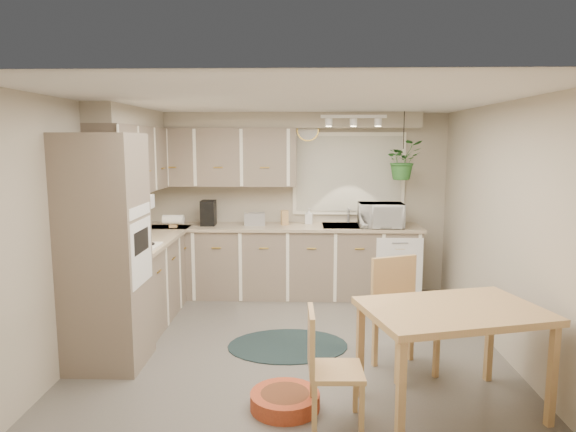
# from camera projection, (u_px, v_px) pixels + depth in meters

# --- Properties ---
(floor) EXTENTS (4.20, 4.20, 0.00)m
(floor) POSITION_uv_depth(u_px,v_px,m) (293.00, 349.00, 5.05)
(floor) COLOR #605A55
(floor) RESTS_ON ground
(ceiling) EXTENTS (4.20, 4.20, 0.00)m
(ceiling) POSITION_uv_depth(u_px,v_px,m) (294.00, 101.00, 4.71)
(ceiling) COLOR silver
(ceiling) RESTS_ON wall_back
(wall_back) EXTENTS (4.00, 0.04, 2.40)m
(wall_back) POSITION_uv_depth(u_px,v_px,m) (296.00, 203.00, 6.96)
(wall_back) COLOR #B1A692
(wall_back) RESTS_ON floor
(wall_front) EXTENTS (4.00, 0.04, 2.40)m
(wall_front) POSITION_uv_depth(u_px,v_px,m) (286.00, 294.00, 2.80)
(wall_front) COLOR #B1A692
(wall_front) RESTS_ON floor
(wall_left) EXTENTS (0.04, 4.20, 2.40)m
(wall_left) POSITION_uv_depth(u_px,v_px,m) (86.00, 228.00, 4.94)
(wall_left) COLOR #B1A692
(wall_left) RESTS_ON floor
(wall_right) EXTENTS (0.04, 4.20, 2.40)m
(wall_right) POSITION_uv_depth(u_px,v_px,m) (506.00, 230.00, 4.82)
(wall_right) COLOR #B1A692
(wall_right) RESTS_ON floor
(base_cab_left) EXTENTS (0.60, 1.85, 0.90)m
(base_cab_left) POSITION_uv_depth(u_px,v_px,m) (147.00, 280.00, 5.90)
(base_cab_left) COLOR gray
(base_cab_left) RESTS_ON floor
(base_cab_back) EXTENTS (3.60, 0.60, 0.90)m
(base_cab_back) POSITION_uv_depth(u_px,v_px,m) (281.00, 262.00, 6.78)
(base_cab_back) COLOR gray
(base_cab_back) RESTS_ON floor
(counter_left) EXTENTS (0.64, 1.89, 0.04)m
(counter_left) POSITION_uv_depth(u_px,v_px,m) (147.00, 240.00, 5.84)
(counter_left) COLOR tan
(counter_left) RESTS_ON base_cab_left
(counter_back) EXTENTS (3.64, 0.64, 0.04)m
(counter_back) POSITION_uv_depth(u_px,v_px,m) (281.00, 227.00, 6.70)
(counter_back) COLOR tan
(counter_back) RESTS_ON base_cab_back
(oven_stack) EXTENTS (0.65, 0.65, 2.10)m
(oven_stack) POSITION_uv_depth(u_px,v_px,m) (105.00, 252.00, 4.58)
(oven_stack) COLOR gray
(oven_stack) RESTS_ON floor
(wall_oven_face) EXTENTS (0.02, 0.56, 0.58)m
(wall_oven_face) POSITION_uv_depth(u_px,v_px,m) (141.00, 252.00, 4.57)
(wall_oven_face) COLOR white
(wall_oven_face) RESTS_ON oven_stack
(upper_cab_left) EXTENTS (0.35, 2.00, 0.75)m
(upper_cab_left) POSITION_uv_depth(u_px,v_px,m) (135.00, 160.00, 5.83)
(upper_cab_left) COLOR gray
(upper_cab_left) RESTS_ON wall_left
(upper_cab_back) EXTENTS (2.00, 0.35, 0.75)m
(upper_cab_back) POSITION_uv_depth(u_px,v_px,m) (220.00, 157.00, 6.72)
(upper_cab_back) COLOR gray
(upper_cab_back) RESTS_ON wall_back
(soffit_left) EXTENTS (0.30, 2.00, 0.20)m
(soffit_left) POSITION_uv_depth(u_px,v_px,m) (131.00, 117.00, 5.77)
(soffit_left) COLOR #B1A692
(soffit_left) RESTS_ON wall_left
(soffit_back) EXTENTS (3.60, 0.30, 0.20)m
(soffit_back) POSITION_uv_depth(u_px,v_px,m) (281.00, 120.00, 6.66)
(soffit_back) COLOR #B1A692
(soffit_back) RESTS_ON wall_back
(cooktop) EXTENTS (0.52, 0.58, 0.02)m
(cooktop) POSITION_uv_depth(u_px,v_px,m) (131.00, 248.00, 5.26)
(cooktop) COLOR white
(cooktop) RESTS_ON counter_left
(range_hood) EXTENTS (0.40, 0.60, 0.14)m
(range_hood) POSITION_uv_depth(u_px,v_px,m) (127.00, 204.00, 5.20)
(range_hood) COLOR white
(range_hood) RESTS_ON upper_cab_left
(window_blinds) EXTENTS (1.40, 0.02, 1.00)m
(window_blinds) POSITION_uv_depth(u_px,v_px,m) (349.00, 174.00, 6.85)
(window_blinds) COLOR beige
(window_blinds) RESTS_ON wall_back
(window_frame) EXTENTS (1.50, 0.02, 1.10)m
(window_frame) POSITION_uv_depth(u_px,v_px,m) (349.00, 174.00, 6.86)
(window_frame) COLOR white
(window_frame) RESTS_ON wall_back
(sink) EXTENTS (0.70, 0.48, 0.10)m
(sink) POSITION_uv_depth(u_px,v_px,m) (350.00, 229.00, 6.68)
(sink) COLOR #A6A8AE
(sink) RESTS_ON counter_back
(dishwasher_front) EXTENTS (0.58, 0.02, 0.83)m
(dishwasher_front) POSITION_uv_depth(u_px,v_px,m) (399.00, 271.00, 6.43)
(dishwasher_front) COLOR white
(dishwasher_front) RESTS_ON base_cab_back
(track_light_bar) EXTENTS (0.80, 0.04, 0.04)m
(track_light_bar) POSITION_uv_depth(u_px,v_px,m) (353.00, 116.00, 6.23)
(track_light_bar) COLOR white
(track_light_bar) RESTS_ON ceiling
(wall_clock) EXTENTS (0.30, 0.03, 0.30)m
(wall_clock) POSITION_uv_depth(u_px,v_px,m) (308.00, 130.00, 6.78)
(wall_clock) COLOR #E2B94F
(wall_clock) RESTS_ON wall_back
(dining_table) EXTENTS (1.46, 1.16, 0.81)m
(dining_table) POSITION_uv_depth(u_px,v_px,m) (451.00, 359.00, 3.86)
(dining_table) COLOR tan
(dining_table) RESTS_ON floor
(chair_left) EXTENTS (0.41, 0.41, 0.85)m
(chair_left) POSITION_uv_depth(u_px,v_px,m) (336.00, 368.00, 3.66)
(chair_left) COLOR tan
(chair_left) RESTS_ON floor
(chair_back) EXTENTS (0.61, 0.61, 1.00)m
(chair_back) POSITION_uv_depth(u_px,v_px,m) (406.00, 317.00, 4.50)
(chair_back) COLOR tan
(chair_back) RESTS_ON floor
(braided_rug) EXTENTS (1.27, 1.00, 0.01)m
(braided_rug) POSITION_uv_depth(u_px,v_px,m) (288.00, 346.00, 5.13)
(braided_rug) COLOR black
(braided_rug) RESTS_ON floor
(pet_bed) EXTENTS (0.58, 0.58, 0.12)m
(pet_bed) POSITION_uv_depth(u_px,v_px,m) (285.00, 401.00, 3.92)
(pet_bed) COLOR #B64624
(pet_bed) RESTS_ON floor
(microwave) EXTENTS (0.56, 0.31, 0.38)m
(microwave) POSITION_uv_depth(u_px,v_px,m) (381.00, 213.00, 6.54)
(microwave) COLOR white
(microwave) RESTS_ON counter_back
(soap_bottle) EXTENTS (0.12, 0.22, 0.10)m
(soap_bottle) POSITION_uv_depth(u_px,v_px,m) (309.00, 220.00, 6.84)
(soap_bottle) COLOR white
(soap_bottle) RESTS_ON counter_back
(hanging_plant) EXTENTS (0.55, 0.59, 0.39)m
(hanging_plant) POSITION_uv_depth(u_px,v_px,m) (403.00, 164.00, 6.45)
(hanging_plant) COLOR #2F6E2C
(hanging_plant) RESTS_ON ceiling
(coffee_maker) EXTENTS (0.19, 0.23, 0.33)m
(coffee_maker) POSITION_uv_depth(u_px,v_px,m) (208.00, 213.00, 6.71)
(coffee_maker) COLOR black
(coffee_maker) RESTS_ON counter_back
(toaster) EXTENTS (0.28, 0.18, 0.16)m
(toaster) POSITION_uv_depth(u_px,v_px,m) (255.00, 219.00, 6.72)
(toaster) COLOR #A6A8AE
(toaster) RESTS_ON counter_back
(knife_block) EXTENTS (0.11, 0.11, 0.19)m
(knife_block) POSITION_uv_depth(u_px,v_px,m) (285.00, 218.00, 6.74)
(knife_block) COLOR tan
(knife_block) RESTS_ON counter_back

